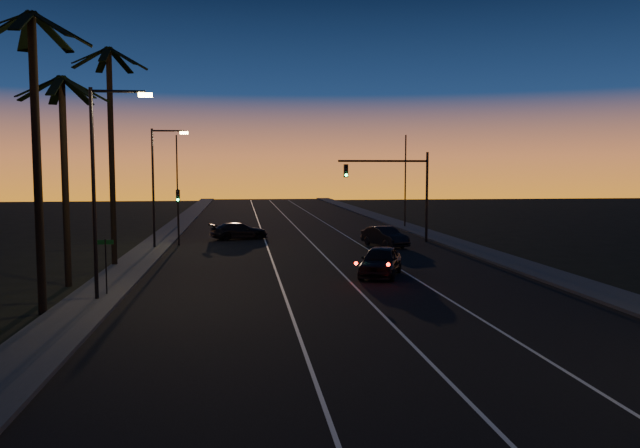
{
  "coord_description": "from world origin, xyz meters",
  "views": [
    {
      "loc": [
        -4.92,
        -7.05,
        5.58
      ],
      "look_at": [
        -0.97,
        23.79,
        2.9
      ],
      "focal_mm": 35.0,
      "sensor_mm": 36.0,
      "label": 1
    }
  ],
  "objects": [
    {
      "name": "far_pole_right",
      "position": [
        11.0,
        52.0,
        4.5
      ],
      "size": [
        0.14,
        0.14,
        9.0
      ],
      "primitive_type": "cylinder",
      "color": "black",
      "rests_on": "ground"
    },
    {
      "name": "cross_car",
      "position": [
        -5.04,
        43.59,
        0.69
      ],
      "size": [
        5.03,
        3.2,
        1.36
      ],
      "color": "black",
      "rests_on": "road"
    },
    {
      "name": "sidewalk_right",
      "position": [
        11.2,
        30.0,
        0.08
      ],
      "size": [
        2.4,
        170.0,
        0.16
      ],
      "primitive_type": "cube",
      "color": "#32322F",
      "rests_on": "ground"
    },
    {
      "name": "palm_mid",
      "position": [
        -13.2,
        24.0,
        6.25
      ],
      "size": [
        4.25,
        4.16,
        10.03
      ],
      "color": "black",
      "rests_on": "ground"
    },
    {
      "name": "palm_far",
      "position": [
        -12.2,
        30.0,
        7.61
      ],
      "size": [
        4.25,
        4.16,
        12.53
      ],
      "color": "black",
      "rests_on": "ground"
    },
    {
      "name": "street_sign",
      "position": [
        -10.8,
        21.0,
        1.66
      ],
      "size": [
        0.7,
        0.06,
        2.6
      ],
      "color": "black",
      "rests_on": "ground"
    },
    {
      "name": "road",
      "position": [
        0.0,
        30.0,
        0.01
      ],
      "size": [
        20.0,
        170.0,
        0.01
      ],
      "primitive_type": "cube",
      "color": "black",
      "rests_on": "ground"
    },
    {
      "name": "right_car",
      "position": [
        5.58,
        37.43,
        0.74
      ],
      "size": [
        2.93,
        4.67,
        1.45
      ],
      "color": "black",
      "rests_on": "road"
    },
    {
      "name": "lead_car",
      "position": [
        2.4,
        24.9,
        0.8
      ],
      "size": [
        3.56,
        5.45,
        1.58
      ],
      "color": "black",
      "rests_on": "road"
    },
    {
      "name": "signal_mast",
      "position": [
        7.14,
        39.99,
        4.78
      ],
      "size": [
        7.1,
        0.41,
        7.0
      ],
      "color": "black",
      "rests_on": "ground"
    },
    {
      "name": "lane_stripe_mid",
      "position": [
        0.5,
        30.0,
        0.02
      ],
      "size": [
        0.12,
        160.0,
        0.01
      ],
      "primitive_type": "cube",
      "color": "silver",
      "rests_on": "road"
    },
    {
      "name": "streetlight_left_far",
      "position": [
        -10.69,
        38.0,
        5.06
      ],
      "size": [
        2.55,
        0.26,
        8.5
      ],
      "color": "black",
      "rests_on": "ground"
    },
    {
      "name": "palm_near",
      "position": [
        -12.6,
        18.0,
        7.07
      ],
      "size": [
        4.25,
        4.16,
        11.53
      ],
      "color": "black",
      "rests_on": "ground"
    },
    {
      "name": "far_pole_left",
      "position": [
        -11.0,
        55.0,
        4.5
      ],
      "size": [
        0.14,
        0.14,
        9.0
      ],
      "primitive_type": "cylinder",
      "color": "black",
      "rests_on": "ground"
    },
    {
      "name": "signal_post",
      "position": [
        -9.5,
        39.98,
        2.89
      ],
      "size": [
        0.28,
        0.37,
        4.2
      ],
      "color": "black",
      "rests_on": "ground"
    },
    {
      "name": "streetlight_left_near",
      "position": [
        -10.7,
        20.0,
        5.32
      ],
      "size": [
        2.55,
        0.26,
        9.0
      ],
      "color": "black",
      "rests_on": "ground"
    },
    {
      "name": "lane_stripe_right",
      "position": [
        4.0,
        30.0,
        0.02
      ],
      "size": [
        0.12,
        160.0,
        0.01
      ],
      "primitive_type": "cube",
      "color": "silver",
      "rests_on": "road"
    },
    {
      "name": "lane_stripe_left",
      "position": [
        -3.0,
        30.0,
        0.02
      ],
      "size": [
        0.12,
        160.0,
        0.01
      ],
      "primitive_type": "cube",
      "color": "silver",
      "rests_on": "road"
    },
    {
      "name": "sidewalk_left",
      "position": [
        -11.2,
        30.0,
        0.08
      ],
      "size": [
        2.4,
        170.0,
        0.16
      ],
      "primitive_type": "cube",
      "color": "#32322F",
      "rests_on": "ground"
    }
  ]
}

